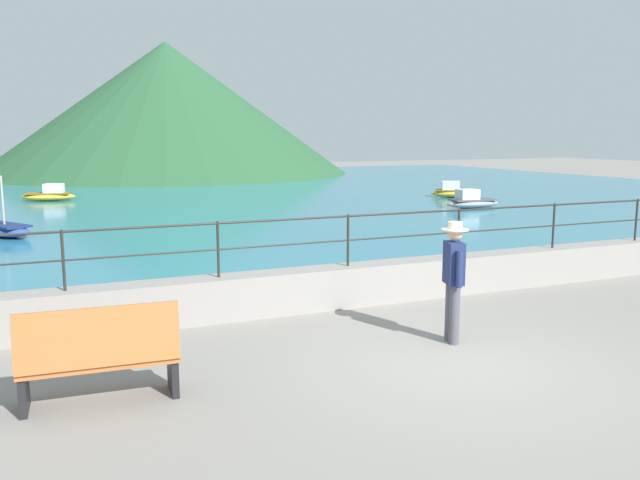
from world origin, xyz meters
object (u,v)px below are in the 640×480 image
person_walking (453,276)px  boat_3 (471,201)px  boat_0 (455,192)px  boat_2 (49,195)px  boat_1 (3,229)px  bench_main (100,356)px

person_walking → boat_3: 17.44m
boat_3 → boat_0: bearing=63.1°
person_walking → boat_2: (-4.90, 23.78, -0.65)m
person_walking → boat_3: person_walking is taller
person_walking → boat_2: 24.29m
boat_1 → boat_3: size_ratio=1.03×
person_walking → boat_1: bearing=115.8°
bench_main → boat_0: bearing=46.1°
person_walking → boat_2: size_ratio=0.71×
boat_2 → bench_main: bearing=-89.8°
person_walking → boat_0: person_walking is taller
person_walking → boat_3: (10.59, 13.84, -0.65)m
boat_2 → boat_3: 18.41m
boat_1 → boat_2: (1.45, 10.65, 0.07)m
boat_1 → boat_2: boat_1 is taller
boat_0 → boat_1: size_ratio=1.00×
bench_main → boat_2: bench_main is taller
bench_main → boat_2: 24.08m
boat_0 → boat_3: bearing=-116.9°
boat_2 → boat_3: size_ratio=1.04×
person_walking → boat_0: (12.66, 17.90, -0.65)m
boat_1 → boat_3: bearing=2.4°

